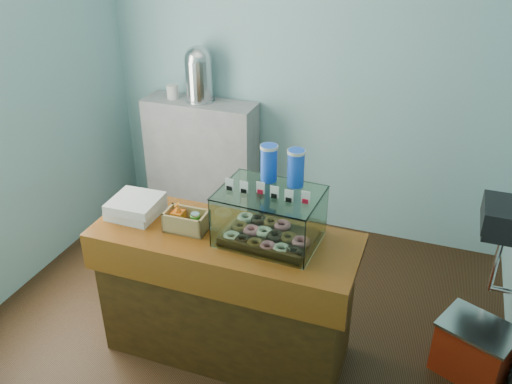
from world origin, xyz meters
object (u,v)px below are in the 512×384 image
at_px(display_case, 271,213).
at_px(red_cooler, 473,349).
at_px(counter, 226,294).
at_px(coffee_urn, 199,72).

xyz_separation_m(display_case, red_cooler, (1.25, 0.26, -0.88)).
height_order(counter, red_cooler, counter).
relative_size(display_case, red_cooler, 1.13).
bearing_deg(coffee_urn, counter, -60.62).
distance_m(display_case, coffee_urn, 1.93).
bearing_deg(counter, red_cooler, 12.55).
height_order(coffee_urn, red_cooler, coffee_urn).
bearing_deg(counter, display_case, 15.66).
bearing_deg(display_case, counter, -161.22).
relative_size(coffee_urn, red_cooler, 0.91).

